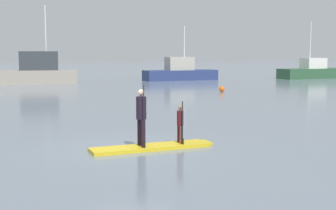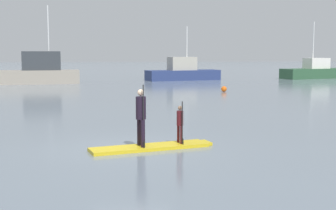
{
  "view_description": "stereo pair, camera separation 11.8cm",
  "coord_description": "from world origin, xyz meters",
  "px_view_note": "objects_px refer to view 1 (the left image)",
  "views": [
    {
      "loc": [
        -0.51,
        -13.56,
        2.84
      ],
      "look_at": [
        1.23,
        1.08,
        1.16
      ],
      "focal_mm": 49.95,
      "sensor_mm": 36.0,
      "label": 1
    },
    {
      "loc": [
        -0.4,
        -13.57,
        2.84
      ],
      "look_at": [
        1.23,
        1.08,
        1.16
      ],
      "focal_mm": 49.95,
      "sensor_mm": 36.0,
      "label": 2
    }
  ],
  "objects_px": {
    "paddleboard_near": "(152,147)",
    "paddler_child_solo": "(180,122)",
    "fishing_boat_white_large": "(313,71)",
    "trawler_grey_distant": "(37,71)",
    "paddler_adult": "(141,114)",
    "mooring_buoy_mid": "(222,89)",
    "fishing_boat_green_midground": "(180,72)"
  },
  "relations": [
    {
      "from": "paddleboard_near",
      "to": "paddler_child_solo",
      "type": "relative_size",
      "value": 2.92
    },
    {
      "from": "fishing_boat_white_large",
      "to": "trawler_grey_distant",
      "type": "xyz_separation_m",
      "value": [
        -28.19,
        -5.66,
        0.37
      ]
    },
    {
      "from": "paddler_adult",
      "to": "mooring_buoy_mid",
      "type": "xyz_separation_m",
      "value": [
        6.94,
        19.18,
        -0.86
      ]
    },
    {
      "from": "paddler_adult",
      "to": "paddleboard_near",
      "type": "bearing_deg",
      "value": 16.91
    },
    {
      "from": "fishing_boat_green_midground",
      "to": "trawler_grey_distant",
      "type": "bearing_deg",
      "value": -163.37
    },
    {
      "from": "mooring_buoy_mid",
      "to": "trawler_grey_distant",
      "type": "bearing_deg",
      "value": 145.24
    },
    {
      "from": "fishing_boat_green_midground",
      "to": "trawler_grey_distant",
      "type": "distance_m",
      "value": 14.02
    },
    {
      "from": "fishing_boat_green_midground",
      "to": "fishing_boat_white_large",
      "type": "bearing_deg",
      "value": 6.36
    },
    {
      "from": "paddleboard_near",
      "to": "mooring_buoy_mid",
      "type": "bearing_deg",
      "value": 70.88
    },
    {
      "from": "fishing_boat_white_large",
      "to": "trawler_grey_distant",
      "type": "height_order",
      "value": "trawler_grey_distant"
    },
    {
      "from": "paddler_child_solo",
      "to": "fishing_boat_white_large",
      "type": "height_order",
      "value": "fishing_boat_white_large"
    },
    {
      "from": "paddler_child_solo",
      "to": "fishing_boat_white_large",
      "type": "xyz_separation_m",
      "value": [
        19.53,
        34.51,
        -0.0
      ]
    },
    {
      "from": "trawler_grey_distant",
      "to": "mooring_buoy_mid",
      "type": "bearing_deg",
      "value": -34.76
    },
    {
      "from": "paddler_adult",
      "to": "fishing_boat_white_large",
      "type": "distance_m",
      "value": 40.54
    },
    {
      "from": "fishing_boat_white_large",
      "to": "mooring_buoy_mid",
      "type": "height_order",
      "value": "fishing_boat_white_large"
    },
    {
      "from": "fishing_boat_white_large",
      "to": "mooring_buoy_mid",
      "type": "xyz_separation_m",
      "value": [
        -13.78,
        -15.66,
        -0.53
      ]
    },
    {
      "from": "paddler_child_solo",
      "to": "fishing_boat_white_large",
      "type": "bearing_deg",
      "value": 60.49
    },
    {
      "from": "fishing_boat_white_large",
      "to": "paddler_child_solo",
      "type": "bearing_deg",
      "value": -119.51
    },
    {
      "from": "trawler_grey_distant",
      "to": "fishing_boat_white_large",
      "type": "bearing_deg",
      "value": 11.35
    },
    {
      "from": "paddleboard_near",
      "to": "mooring_buoy_mid",
      "type": "xyz_separation_m",
      "value": [
        6.62,
        19.09,
        0.15
      ]
    },
    {
      "from": "paddler_child_solo",
      "to": "fishing_boat_green_midground",
      "type": "bearing_deg",
      "value": 81.74
    },
    {
      "from": "paddleboard_near",
      "to": "mooring_buoy_mid",
      "type": "relative_size",
      "value": 9.22
    },
    {
      "from": "paddleboard_near",
      "to": "fishing_boat_green_midground",
      "type": "height_order",
      "value": "fishing_boat_green_midground"
    },
    {
      "from": "paddleboard_near",
      "to": "fishing_boat_white_large",
      "type": "bearing_deg",
      "value": 59.59
    },
    {
      "from": "paddleboard_near",
      "to": "paddler_child_solo",
      "type": "xyz_separation_m",
      "value": [
        0.87,
        0.23,
        0.69
      ]
    },
    {
      "from": "paddler_child_solo",
      "to": "fishing_boat_green_midground",
      "type": "relative_size",
      "value": 0.17
    },
    {
      "from": "paddler_adult",
      "to": "mooring_buoy_mid",
      "type": "bearing_deg",
      "value": 70.11
    },
    {
      "from": "trawler_grey_distant",
      "to": "fishing_boat_green_midground",
      "type": "bearing_deg",
      "value": 16.63
    },
    {
      "from": "paddler_child_solo",
      "to": "paddler_adult",
      "type": "bearing_deg",
      "value": -164.42
    },
    {
      "from": "fishing_boat_white_large",
      "to": "paddler_adult",
      "type": "bearing_deg",
      "value": -120.74
    },
    {
      "from": "fishing_boat_green_midground",
      "to": "mooring_buoy_mid",
      "type": "xyz_separation_m",
      "value": [
        0.98,
        -14.01,
        -0.6
      ]
    },
    {
      "from": "paddler_child_solo",
      "to": "mooring_buoy_mid",
      "type": "bearing_deg",
      "value": 73.04
    }
  ]
}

